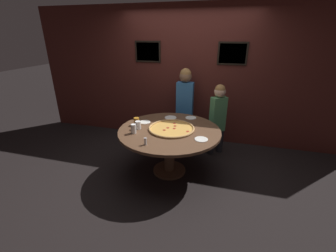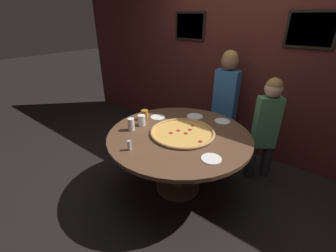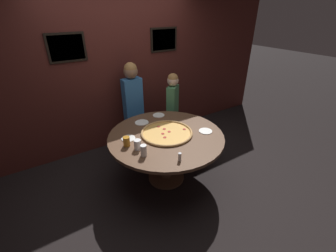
{
  "view_description": "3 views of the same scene",
  "coord_description": "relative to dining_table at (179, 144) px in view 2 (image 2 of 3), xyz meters",
  "views": [
    {
      "loc": [
        0.81,
        -3.0,
        2.1
      ],
      "look_at": [
        0.0,
        -0.09,
        0.83
      ],
      "focal_mm": 24.0,
      "sensor_mm": 36.0,
      "label": 1
    },
    {
      "loc": [
        1.25,
        -1.75,
        1.88
      ],
      "look_at": [
        -0.1,
        -0.07,
        0.83
      ],
      "focal_mm": 24.0,
      "sensor_mm": 36.0,
      "label": 2
    },
    {
      "loc": [
        -1.38,
        -2.2,
        2.26
      ],
      "look_at": [
        0.09,
        0.09,
        0.81
      ],
      "focal_mm": 24.0,
      "sensor_mm": 36.0,
      "label": 3
    }
  ],
  "objects": [
    {
      "name": "ground_plane",
      "position": [
        0.0,
        0.0,
        -0.61
      ],
      "size": [
        24.0,
        24.0,
        0.0
      ],
      "primitive_type": "plane",
      "color": "black"
    },
    {
      "name": "back_wall",
      "position": [
        0.0,
        1.37,
        0.7
      ],
      "size": [
        6.4,
        0.08,
        2.6
      ],
      "color": "#4C1E19",
      "rests_on": "ground_plane"
    },
    {
      "name": "dining_table",
      "position": [
        0.0,
        0.0,
        0.0
      ],
      "size": [
        1.54,
        1.54,
        0.74
      ],
      "color": "brown",
      "rests_on": "ground_plane"
    },
    {
      "name": "giant_pizza",
      "position": [
        0.03,
        0.02,
        0.15
      ],
      "size": [
        0.7,
        0.7,
        0.03
      ],
      "color": "#E5A84C",
      "rests_on": "dining_table"
    },
    {
      "name": "drink_cup_beside_pizza",
      "position": [
        -0.55,
        0.04,
        0.2
      ],
      "size": [
        0.08,
        0.08,
        0.12
      ],
      "primitive_type": "cylinder",
      "color": "#BC7A23",
      "rests_on": "dining_table"
    },
    {
      "name": "drink_cup_by_shaker",
      "position": [
        -0.47,
        -0.26,
        0.2
      ],
      "size": [
        0.07,
        0.07,
        0.14
      ],
      "primitive_type": "cylinder",
      "color": "white",
      "rests_on": "dining_table"
    },
    {
      "name": "drink_cup_centre_back",
      "position": [
        -0.47,
        -0.1,
        0.2
      ],
      "size": [
        0.09,
        0.09,
        0.12
      ],
      "primitive_type": "cylinder",
      "color": "white",
      "rests_on": "dining_table"
    },
    {
      "name": "white_plate_near_front",
      "position": [
        -0.11,
        0.49,
        0.14
      ],
      "size": [
        0.2,
        0.2,
        0.01
      ],
      "primitive_type": "cylinder",
      "color": "white",
      "rests_on": "dining_table"
    },
    {
      "name": "white_plate_left_side",
      "position": [
        -0.47,
        0.18,
        0.14
      ],
      "size": [
        0.18,
        0.18,
        0.01
      ],
      "primitive_type": "cylinder",
      "color": "white",
      "rests_on": "dining_table"
    },
    {
      "name": "white_plate_far_back",
      "position": [
        0.22,
        0.58,
        0.14
      ],
      "size": [
        0.18,
        0.18,
        0.01
      ],
      "primitive_type": "cylinder",
      "color": "white",
      "rests_on": "dining_table"
    },
    {
      "name": "white_plate_beside_cup",
      "position": [
        0.51,
        -0.21,
        0.14
      ],
      "size": [
        0.18,
        0.18,
        0.01
      ],
      "primitive_type": "cylinder",
      "color": "white",
      "rests_on": "dining_table"
    },
    {
      "name": "condiment_shaker",
      "position": [
        -0.17,
        -0.56,
        0.18
      ],
      "size": [
        0.04,
        0.04,
        0.1
      ],
      "color": "silver",
      "rests_on": "dining_table"
    },
    {
      "name": "diner_side_left",
      "position": [
        0.66,
        0.83,
        0.13
      ],
      "size": [
        0.32,
        0.29,
        1.29
      ],
      "rotation": [
        0.0,
        0.0,
        -2.47
      ],
      "color": "#232328",
      "rests_on": "ground_plane"
    },
    {
      "name": "diner_centre_back",
      "position": [
        0.02,
        1.06,
        0.25
      ],
      "size": [
        0.37,
        0.23,
        1.5
      ],
      "rotation": [
        0.0,
        0.0,
        -3.13
      ],
      "color": "#232328",
      "rests_on": "ground_plane"
    }
  ]
}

